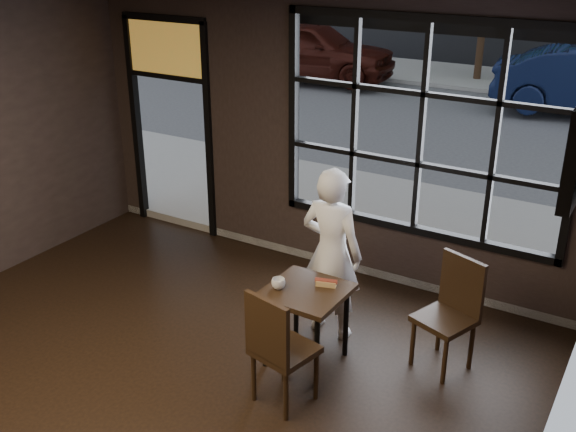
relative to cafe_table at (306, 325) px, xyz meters
The scene contains 11 objects.
ceiling 3.42m from the cafe_table, 118.08° to the right, with size 6.00×7.00×0.02m, color black.
wall_right 2.96m from the cafe_table, 38.69° to the right, with size 0.04×7.00×3.20m, color black.
window_frame 2.33m from the cafe_table, 80.56° to the left, with size 3.06×0.12×2.28m, color black.
stained_transom 4.02m from the cafe_table, 148.79° to the left, with size 1.20×0.06×0.70m, color orange.
cafe_table is the anchor object (origin of this frame).
chair_near 0.61m from the cafe_table, 77.49° to the right, with size 0.46×0.46×1.05m, color black.
chair_window 1.24m from the cafe_table, 26.58° to the left, with size 0.45×0.45×1.05m, color black.
man 0.74m from the cafe_table, 94.33° to the left, with size 0.62×0.41×1.71m, color silver.
hotdog 0.44m from the cafe_table, 50.61° to the left, with size 0.20×0.08×0.06m, color tan, non-canonical shape.
cup 0.49m from the cafe_table, 153.42° to the right, with size 0.12×0.12×0.10m, color silver.
maroon_car 12.29m from the cafe_table, 119.04° to the left, with size 1.76×4.38×1.49m, color black.
Camera 1 is at (3.43, -2.87, 3.67)m, focal length 42.00 mm.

